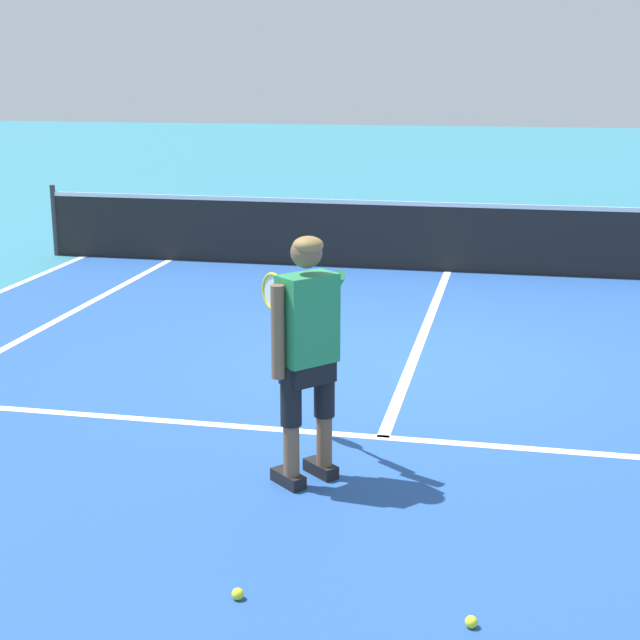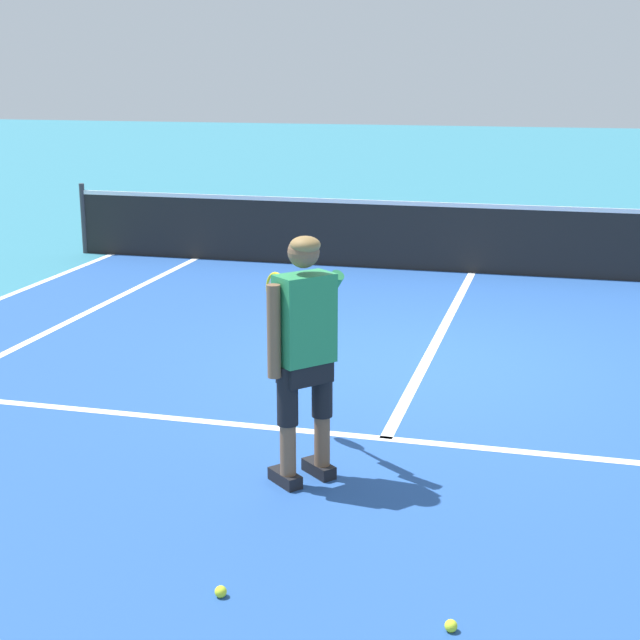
# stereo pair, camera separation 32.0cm
# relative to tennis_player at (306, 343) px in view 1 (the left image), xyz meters

# --- Properties ---
(ground_plane) EXTENTS (80.00, 80.00, 0.00)m
(ground_plane) POSITION_rel_tennis_player_xyz_m (0.41, 2.87, -0.99)
(ground_plane) COLOR teal
(court_inner_surface) EXTENTS (10.98, 10.76, 0.00)m
(court_inner_surface) POSITION_rel_tennis_player_xyz_m (0.41, 2.10, -0.99)
(court_inner_surface) COLOR #234C93
(court_inner_surface) RESTS_ON ground
(line_service) EXTENTS (8.23, 0.10, 0.01)m
(line_service) POSITION_rel_tennis_player_xyz_m (0.41, 0.88, -0.99)
(line_service) COLOR white
(line_service) RESTS_ON ground
(line_centre_service) EXTENTS (0.10, 6.40, 0.01)m
(line_centre_service) POSITION_rel_tennis_player_xyz_m (0.41, 4.08, -0.99)
(line_centre_service) COLOR white
(line_centre_service) RESTS_ON ground
(tennis_net) EXTENTS (11.96, 0.08, 1.07)m
(tennis_net) POSITION_rel_tennis_player_xyz_m (0.41, 7.28, -0.49)
(tennis_net) COLOR #333338
(tennis_net) RESTS_ON ground
(tennis_player) EXTENTS (0.79, 1.13, 1.71)m
(tennis_player) POSITION_rel_tennis_player_xyz_m (0.00, 0.00, 0.00)
(tennis_player) COLOR black
(tennis_player) RESTS_ON ground
(tennis_ball_near_feet) EXTENTS (0.07, 0.07, 0.07)m
(tennis_ball_near_feet) POSITION_rel_tennis_player_xyz_m (-0.02, -1.58, -0.96)
(tennis_ball_near_feet) COLOR #CCE02D
(tennis_ball_near_feet) RESTS_ON ground
(tennis_ball_by_baseline) EXTENTS (0.07, 0.07, 0.07)m
(tennis_ball_by_baseline) POSITION_rel_tennis_player_xyz_m (1.22, -1.60, -0.96)
(tennis_ball_by_baseline) COLOR #CCE02D
(tennis_ball_by_baseline) RESTS_ON ground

